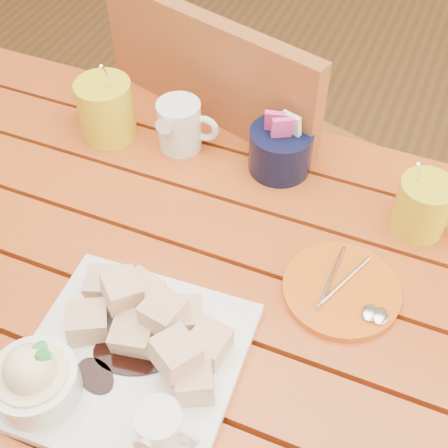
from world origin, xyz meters
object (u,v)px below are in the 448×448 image
at_px(orange_saucer, 342,290).
at_px(chair_far, 245,169).
at_px(coffee_mug_left, 105,108).
at_px(coffee_mug_right, 424,206).
at_px(table, 178,318).
at_px(dessert_plate, 114,359).

height_order(orange_saucer, chair_far, chair_far).
xyz_separation_m(coffee_mug_left, orange_saucer, (0.48, -0.18, -0.05)).
bearing_deg(coffee_mug_left, orange_saucer, -3.00).
bearing_deg(coffee_mug_right, table, -142.53).
bearing_deg(chair_far, orange_saucer, 142.33).
xyz_separation_m(dessert_plate, coffee_mug_right, (0.31, 0.40, 0.02)).
bearing_deg(coffee_mug_left, table, -27.17).
height_order(coffee_mug_left, chair_far, chair_far).
distance_m(table, coffee_mug_left, 0.38).
distance_m(coffee_mug_right, orange_saucer, 0.19).
distance_m(coffee_mug_left, orange_saucer, 0.51).
distance_m(table, coffee_mug_right, 0.41).
relative_size(table, dessert_plate, 4.21).
relative_size(table, coffee_mug_right, 8.79).
bearing_deg(coffee_mug_left, dessert_plate, -41.51).
relative_size(coffee_mug_right, orange_saucer, 0.82).
height_order(coffee_mug_right, chair_far, chair_far).
bearing_deg(orange_saucer, coffee_mug_right, 65.88).
relative_size(dessert_plate, orange_saucer, 1.72).
xyz_separation_m(dessert_plate, coffee_mug_left, (-0.25, 0.41, 0.02)).
xyz_separation_m(table, coffee_mug_left, (-0.25, 0.24, 0.16)).
relative_size(table, coffee_mug_left, 7.52).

